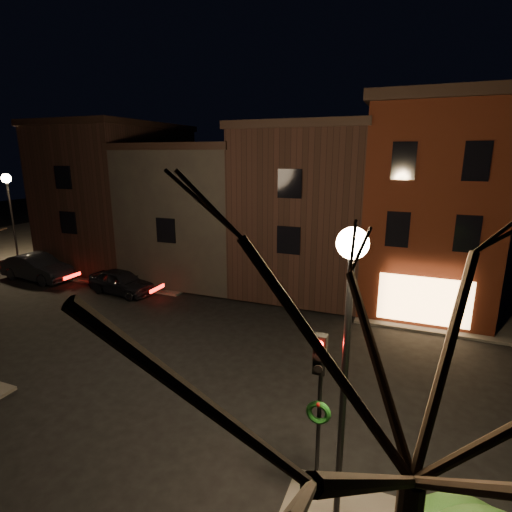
{
  "coord_description": "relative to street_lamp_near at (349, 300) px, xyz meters",
  "views": [
    {
      "loc": [
        7.19,
        -13.32,
        7.88
      ],
      "look_at": [
        0.41,
        3.77,
        3.2
      ],
      "focal_mm": 28.0,
      "sensor_mm": 36.0,
      "label": 1
    }
  ],
  "objects": [
    {
      "name": "traffic_signal",
      "position": [
        -0.6,
        0.49,
        -2.37
      ],
      "size": [
        0.58,
        0.38,
        4.05
      ],
      "color": "black",
      "rests_on": "sidewalk_near_right"
    },
    {
      "name": "row_building_c",
      "position": [
        -19.2,
        16.5,
        -0.09
      ],
      "size": [
        7.3,
        10.3,
        9.9
      ],
      "color": "black",
      "rests_on": "ground"
    },
    {
      "name": "sidewalk_far_left",
      "position": [
        -26.2,
        26.0,
        -5.12
      ],
      "size": [
        30.0,
        30.0,
        0.12
      ],
      "primitive_type": "cube",
      "color": "#2D2B28",
      "rests_on": "ground"
    },
    {
      "name": "parked_car_a",
      "position": [
        -14.46,
        10.33,
        -4.47
      ],
      "size": [
        4.34,
        2.18,
        1.42
      ],
      "primitive_type": "imported",
      "rotation": [
        0.0,
        0.0,
        1.45
      ],
      "color": "black",
      "rests_on": "ground"
    },
    {
      "name": "bare_tree_right",
      "position": [
        1.3,
        -2.5,
        0.97
      ],
      "size": [
        6.4,
        6.4,
        8.5
      ],
      "color": "black",
      "rests_on": "sidewalk_near_right"
    },
    {
      "name": "street_lamp_near",
      "position": [
        0.0,
        0.0,
        0.0
      ],
      "size": [
        0.6,
        0.6,
        6.48
      ],
      "color": "black",
      "rests_on": "sidewalk_near_right"
    },
    {
      "name": "parked_car_b",
      "position": [
        -21.21,
        10.41,
        -4.34
      ],
      "size": [
        5.18,
        2.12,
        1.67
      ],
      "primitive_type": "imported",
      "rotation": [
        0.0,
        0.0,
        1.5
      ],
      "color": "black",
      "rests_on": "ground"
    },
    {
      "name": "corner_building",
      "position": [
        1.8,
        15.47,
        0.22
      ],
      "size": [
        6.5,
        8.5,
        10.5
      ],
      "color": "#49190D",
      "rests_on": "ground"
    },
    {
      "name": "street_lamp_far",
      "position": [
        -25.2,
        12.2,
        0.0
      ],
      "size": [
        0.6,
        0.6,
        6.48
      ],
      "color": "black",
      "rests_on": "sidewalk_far_left"
    },
    {
      "name": "row_building_a",
      "position": [
        -4.7,
        16.5,
        -0.34
      ],
      "size": [
        7.3,
        10.3,
        9.4
      ],
      "color": "black",
      "rests_on": "ground"
    },
    {
      "name": "ground",
      "position": [
        -6.2,
        6.0,
        -5.18
      ],
      "size": [
        120.0,
        120.0,
        0.0
      ],
      "primitive_type": "plane",
      "color": "black",
      "rests_on": "ground"
    },
    {
      "name": "row_building_b",
      "position": [
        -11.95,
        16.5,
        -0.85
      ],
      "size": [
        7.8,
        10.3,
        8.4
      ],
      "color": "black",
      "rests_on": "ground"
    }
  ]
}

